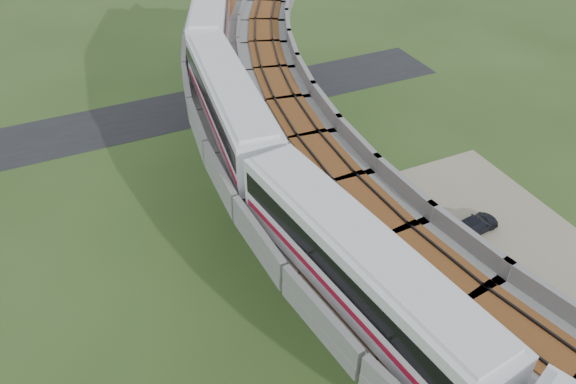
{
  "coord_description": "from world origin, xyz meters",
  "views": [
    {
      "loc": [
        -11.45,
        -21.79,
        29.08
      ],
      "look_at": [
        0.36,
        3.64,
        7.5
      ],
      "focal_mm": 35.0,
      "sensor_mm": 36.0,
      "label": 1
    }
  ],
  "objects_px": {
    "car_white": "(556,365)",
    "car_red": "(514,292)",
    "metro_train": "(324,167)",
    "car_dark": "(475,224)"
  },
  "relations": [
    {
      "from": "metro_train",
      "to": "car_white",
      "type": "height_order",
      "value": "metro_train"
    },
    {
      "from": "car_red",
      "to": "metro_train",
      "type": "bearing_deg",
      "value": -128.06
    },
    {
      "from": "metro_train",
      "to": "car_red",
      "type": "relative_size",
      "value": 15.12
    },
    {
      "from": "car_white",
      "to": "car_dark",
      "type": "relative_size",
      "value": 0.77
    },
    {
      "from": "car_white",
      "to": "car_red",
      "type": "relative_size",
      "value": 0.81
    },
    {
      "from": "car_red",
      "to": "car_white",
      "type": "bearing_deg",
      "value": -39.14
    },
    {
      "from": "car_white",
      "to": "car_red",
      "type": "bearing_deg",
      "value": 43.63
    },
    {
      "from": "metro_train",
      "to": "car_red",
      "type": "xyz_separation_m",
      "value": [
        12.89,
        -3.95,
        -11.6
      ]
    },
    {
      "from": "car_dark",
      "to": "car_red",
      "type": "bearing_deg",
      "value": 154.14
    },
    {
      "from": "car_red",
      "to": "car_dark",
      "type": "height_order",
      "value": "car_red"
    }
  ]
}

